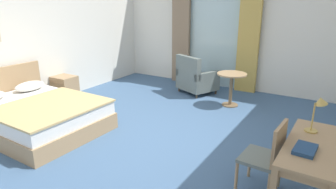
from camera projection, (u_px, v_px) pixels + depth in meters
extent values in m
cube|color=#426084|center=(141.00, 142.00, 4.80)|extent=(6.35, 7.85, 0.10)
cube|color=white|center=(227.00, 30.00, 7.32)|extent=(5.95, 0.12, 2.88)
cube|color=white|center=(19.00, 38.00, 5.79)|extent=(0.12, 7.45, 2.88)
cube|color=silver|center=(214.00, 36.00, 7.46)|extent=(1.37, 0.02, 2.54)
cube|color=#897056|center=(181.00, 32.00, 7.80)|extent=(0.50, 0.10, 2.70)
cube|color=tan|center=(249.00, 36.00, 6.90)|extent=(0.50, 0.10, 2.70)
cube|color=tan|center=(39.00, 123.00, 5.08)|extent=(2.16, 1.68, 0.27)
cube|color=white|center=(37.00, 109.00, 5.01)|extent=(2.09, 1.63, 0.22)
cube|color=tan|center=(1.00, 93.00, 5.54)|extent=(0.10, 1.66, 0.96)
cube|color=tan|center=(49.00, 106.00, 4.79)|extent=(1.44, 1.64, 0.03)
ellipsoid|color=white|center=(30.00, 86.00, 5.65)|extent=(0.36, 0.59, 0.17)
cube|color=tan|center=(65.00, 88.00, 6.57)|extent=(0.48, 0.41, 0.55)
cube|color=#8F704E|center=(57.00, 86.00, 6.37)|extent=(0.41, 0.01, 0.13)
cube|color=tan|center=(314.00, 146.00, 3.07)|extent=(0.56, 1.31, 0.04)
cube|color=tan|center=(313.00, 151.00, 3.09)|extent=(0.51, 1.25, 0.08)
cube|color=tan|center=(296.00, 147.00, 3.80)|extent=(0.06, 0.06, 0.69)
cube|color=slate|center=(260.00, 158.00, 3.38)|extent=(0.44, 0.49, 0.04)
cube|color=tan|center=(279.00, 143.00, 3.21)|extent=(0.07, 0.45, 0.44)
cylinder|color=tan|center=(250.00, 162.00, 3.72)|extent=(0.04, 0.04, 0.41)
cylinder|color=tan|center=(236.00, 178.00, 3.38)|extent=(0.04, 0.04, 0.41)
cylinder|color=tan|center=(280.00, 171.00, 3.52)|extent=(0.04, 0.04, 0.41)
cylinder|color=tan|center=(269.00, 189.00, 3.18)|extent=(0.04, 0.04, 0.41)
cylinder|color=tan|center=(311.00, 131.00, 3.36)|extent=(0.14, 0.14, 0.02)
cylinder|color=tan|center=(313.00, 117.00, 3.31)|extent=(0.02, 0.02, 0.33)
cone|color=tan|center=(321.00, 101.00, 3.25)|extent=(0.16, 0.15, 0.13)
cube|color=navy|center=(305.00, 149.00, 2.92)|extent=(0.21, 0.31, 0.04)
cube|color=slate|center=(197.00, 82.00, 7.12)|extent=(1.01, 0.98, 0.31)
cube|color=slate|center=(188.00, 67.00, 6.83)|extent=(0.77, 0.43, 0.51)
cube|color=slate|center=(207.00, 76.00, 6.78)|extent=(0.38, 0.69, 0.16)
cube|color=slate|center=(189.00, 70.00, 7.32)|extent=(0.38, 0.69, 0.16)
cylinder|color=#4C3D2D|center=(216.00, 92.00, 7.08)|extent=(0.04, 0.04, 0.10)
cylinder|color=#4C3D2D|center=(198.00, 85.00, 7.61)|extent=(0.04, 0.04, 0.10)
cylinder|color=#4C3D2D|center=(197.00, 96.00, 6.76)|extent=(0.04, 0.04, 0.10)
cylinder|color=#4C3D2D|center=(179.00, 89.00, 7.28)|extent=(0.04, 0.04, 0.10)
cylinder|color=tan|center=(232.00, 74.00, 6.11)|extent=(0.61, 0.61, 0.03)
cylinder|color=brown|center=(231.00, 90.00, 6.22)|extent=(0.07, 0.07, 0.67)
cylinder|color=brown|center=(230.00, 105.00, 6.32)|extent=(0.34, 0.34, 0.02)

